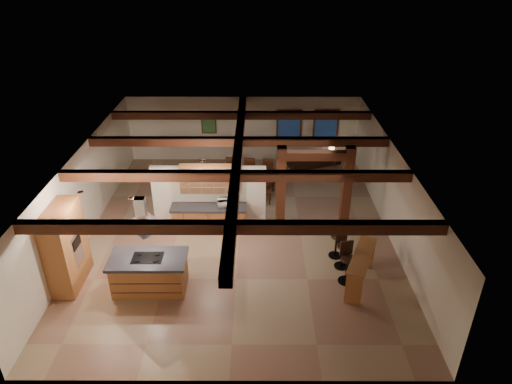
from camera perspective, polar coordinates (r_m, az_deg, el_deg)
ground at (r=15.48m, az=-2.14°, el=-5.02°), size 12.00×12.00×0.00m
room_walls at (r=14.58m, az=-2.26°, el=0.84°), size 12.00×12.00×12.00m
ceiling_beams at (r=14.15m, az=-2.33°, el=4.36°), size 10.00×12.00×0.28m
timber_posts at (r=15.14m, az=7.32°, el=1.63°), size 2.50×0.30×2.90m
partition_wall at (r=15.41m, az=-5.86°, el=-0.55°), size 3.80×0.18×2.20m
pantry_cabinet at (r=13.70m, az=-22.67°, el=-6.39°), size 0.67×1.60×2.40m
back_counter at (r=15.39m, az=-5.88°, el=-3.29°), size 2.50×0.66×0.94m
upper_display_cabinet at (r=14.90m, az=-6.07°, el=1.63°), size 1.80×0.36×0.95m
range_hood at (r=12.46m, az=-13.79°, el=-5.25°), size 1.10×1.10×1.40m
back_windows at (r=20.23m, az=6.43°, el=7.88°), size 2.70×0.07×1.70m
framed_art at (r=20.16m, az=-5.92°, el=8.43°), size 0.65×0.05×0.85m
recessed_cans at (r=12.74m, az=-14.15°, el=1.17°), size 3.16×2.46×0.03m
kitchen_island at (r=13.17m, az=-13.17°, el=-9.81°), size 2.12×1.14×1.05m
dining_table at (r=17.76m, az=-0.97°, el=0.94°), size 2.20×1.76×0.68m
sofa at (r=20.28m, az=7.20°, el=4.33°), size 2.48×1.63×0.67m
microwave at (r=15.04m, az=-3.97°, el=-1.38°), size 0.52×0.40×0.26m
bar_counter at (r=13.19m, az=13.01°, el=-8.86°), size 1.20×1.98×1.02m
side_table at (r=20.49m, az=9.34°, el=4.26°), size 0.56×0.56×0.57m
table_lamp at (r=20.29m, az=9.45°, el=5.57°), size 0.27×0.27×0.32m
bar_stool_a at (r=13.27m, az=11.30°, el=-8.62°), size 0.45×0.47×1.27m
bar_stool_b at (r=13.84m, az=10.71°, el=-7.02°), size 0.43×0.44×1.20m
bar_stool_c at (r=14.26m, az=9.95°, el=-5.81°), size 0.44×0.45×1.19m
dining_chairs at (r=17.63m, az=-0.97°, el=1.79°), size 2.06×2.06×1.24m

